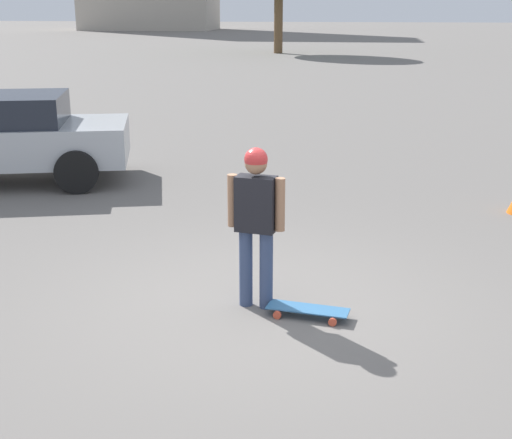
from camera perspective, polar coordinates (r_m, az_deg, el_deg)
ground_plane at (r=7.16m, az=0.00°, el=-6.92°), size 220.00×220.00×0.00m
person at (r=6.83m, az=0.00°, el=0.50°), size 0.57×0.27×1.60m
skateboard at (r=6.91m, az=4.16°, el=-7.21°), size 0.82×0.39×0.09m
car_parked_near at (r=12.61m, az=-19.41°, el=6.27°), size 4.36×2.81×1.46m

